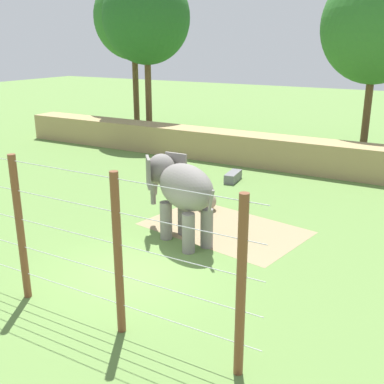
{
  "coord_description": "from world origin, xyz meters",
  "views": [
    {
      "loc": [
        7.83,
        -10.16,
        6.57
      ],
      "look_at": [
        -0.14,
        3.8,
        1.4
      ],
      "focal_mm": 44.09,
      "sensor_mm": 36.0,
      "label": 1
    }
  ],
  "objects": [
    {
      "name": "dirt_patch",
      "position": [
        0.89,
        4.4,
        0.0
      ],
      "size": [
        6.22,
        4.58,
        0.01
      ],
      "primitive_type": "cube",
      "rotation": [
        0.0,
        0.0,
        -0.18
      ],
      "color": "#937F5B",
      "rests_on": "ground"
    },
    {
      "name": "ground_plane",
      "position": [
        0.0,
        0.0,
        0.0
      ],
      "size": [
        120.0,
        120.0,
        0.0
      ],
      "primitive_type": "plane",
      "color": "#5B7F3D"
    },
    {
      "name": "tree_far_left",
      "position": [
        -11.43,
        17.41,
        8.03
      ],
      "size": [
        5.86,
        5.86,
        11.13
      ],
      "color": "brown",
      "rests_on": "ground"
    },
    {
      "name": "feed_trough",
      "position": [
        -1.43,
        10.11,
        0.22
      ],
      "size": [
        0.67,
        1.45,
        0.44
      ],
      "color": "slate",
      "rests_on": "ground"
    },
    {
      "name": "enrichment_ball",
      "position": [
        -0.6,
        5.85,
        0.37
      ],
      "size": [
        0.74,
        0.74,
        0.74
      ],
      "primitive_type": "sphere",
      "color": "gray",
      "rests_on": "ground"
    },
    {
      "name": "cable_fence",
      "position": [
        0.0,
        -2.6,
        1.97
      ],
      "size": [
        10.22,
        0.2,
        3.93
      ],
      "color": "brown",
      "rests_on": "ground"
    },
    {
      "name": "tree_left_of_centre",
      "position": [
        -13.93,
        19.34,
        8.14
      ],
      "size": [
        5.72,
        5.72,
        11.17
      ],
      "color": "brown",
      "rests_on": "ground"
    },
    {
      "name": "embankment_wall",
      "position": [
        0.0,
        13.79,
        0.82
      ],
      "size": [
        36.0,
        1.8,
        1.65
      ],
      "primitive_type": "cube",
      "color": "tan",
      "rests_on": "ground"
    },
    {
      "name": "elephant",
      "position": [
        0.05,
        2.71,
        1.85
      ],
      "size": [
        3.49,
        2.47,
        2.8
      ],
      "color": "gray",
      "rests_on": "ground"
    },
    {
      "name": "tree_behind_wall",
      "position": [
        2.92,
        19.47,
        7.37
      ],
      "size": [
        6.21,
        6.21,
        10.65
      ],
      "color": "brown",
      "rests_on": "ground"
    }
  ]
}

